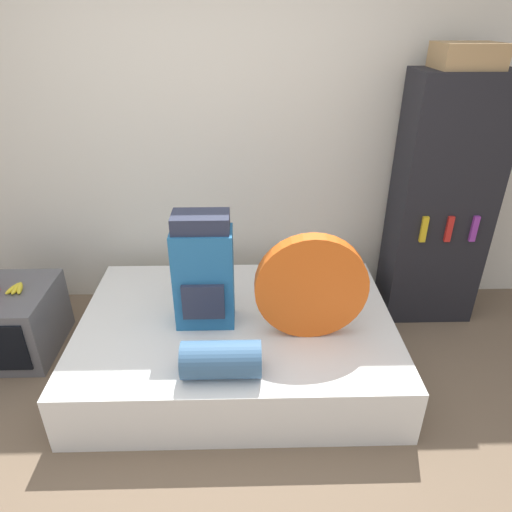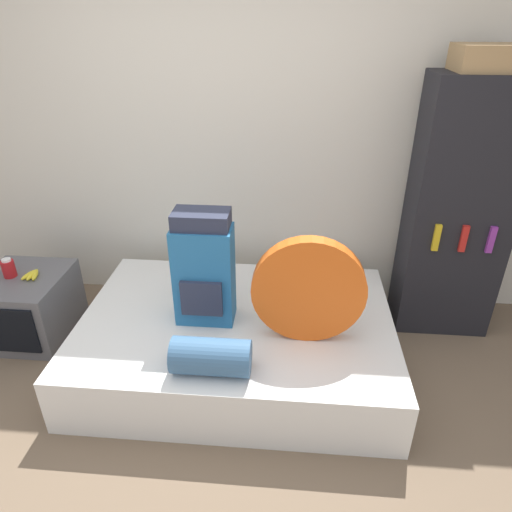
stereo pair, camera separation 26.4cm
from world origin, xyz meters
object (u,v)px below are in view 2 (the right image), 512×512
tent_bag (308,290)px  sleeping_roll (211,357)px  canister (9,268)px  television (28,306)px  bookshelf (458,213)px  cardboard_box (488,58)px  backpack (204,270)px

tent_bag → sleeping_roll: size_ratio=1.54×
sleeping_roll → canister: 1.69m
television → bookshelf: 3.09m
tent_bag → television: tent_bag is taller
canister → cardboard_box: cardboard_box is taller
backpack → sleeping_roll: 0.56m
bookshelf → cardboard_box: 0.97m
bookshelf → sleeping_roll: bearing=-143.9°
backpack → television: backpack is taller
tent_bag → canister: 2.09m
canister → cardboard_box: bearing=7.6°
tent_bag → canister: size_ratio=4.81×
television → bookshelf: (2.99, 0.42, 0.66)m
sleeping_roll → cardboard_box: size_ratio=1.13×
backpack → cardboard_box: cardboard_box is taller
television → cardboard_box: cardboard_box is taller
tent_bag → sleeping_roll: bearing=-145.8°
tent_bag → television: bearing=170.1°
canister → bookshelf: bearing=7.5°
tent_bag → canister: (-2.05, 0.36, -0.16)m
sleeping_roll → bookshelf: size_ratio=0.24×
television → cardboard_box: size_ratio=1.63×
tent_bag → canister: bearing=170.1°
canister → bookshelf: bookshelf is taller
backpack → sleeping_roll: size_ratio=1.71×
sleeping_roll → canister: (-1.54, 0.71, 0.06)m
tent_bag → sleeping_roll: (-0.51, -0.35, -0.23)m
backpack → bookshelf: size_ratio=0.41×
television → canister: 0.31m
sleeping_roll → bookshelf: bearing=36.1°
backpack → canister: 1.45m
tent_bag → canister: tent_bag is taller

